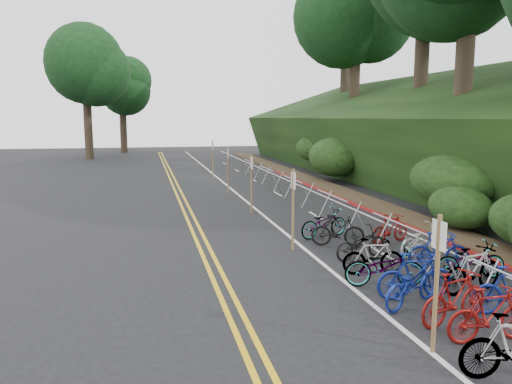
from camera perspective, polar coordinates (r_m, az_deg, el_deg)
ground at (r=10.70m, az=8.96°, el=-13.63°), size 120.00×120.00×0.00m
road_markings at (r=20.18m, az=0.10°, el=-2.93°), size 7.47×80.00×0.01m
red_curb at (r=23.53m, az=11.20°, el=-1.33°), size 0.25×28.00×0.10m
embankment at (r=32.82m, az=18.05°, el=5.59°), size 14.30×48.14×9.11m
bike_racks_rest at (r=23.40m, az=4.20°, el=0.75°), size 1.14×23.00×1.17m
signpost_near at (r=9.06m, az=19.96°, el=-8.88°), size 0.08×0.40×2.42m
signposts_rest at (r=23.73m, az=-2.04°, el=2.28°), size 0.08×18.40×2.50m
bike_front at (r=11.33m, az=17.38°, el=-9.98°), size 1.46×1.97×0.99m
bike_valet at (r=12.81m, az=19.45°, el=-7.91°), size 3.49×11.26×1.09m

